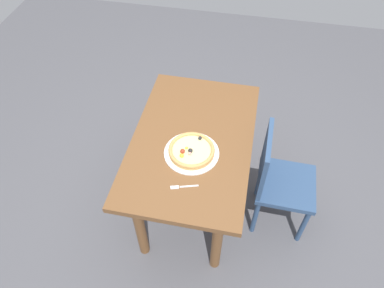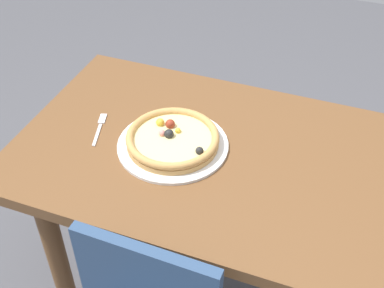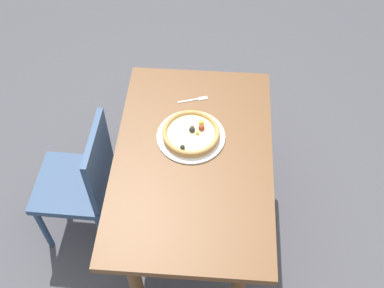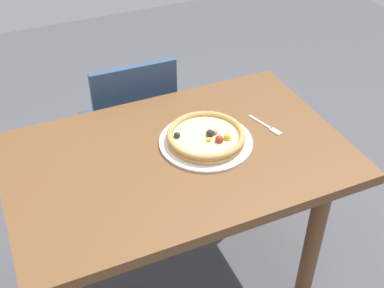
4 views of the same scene
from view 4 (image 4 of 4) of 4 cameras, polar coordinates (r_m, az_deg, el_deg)
The scene contains 6 objects.
ground_plane at distance 2.35m, azimuth -1.31°, elevation -15.59°, with size 6.00×6.00×0.00m, color #4C4C51.
dining_table at distance 1.88m, azimuth -1.58°, elevation -3.95°, with size 1.23×0.78×0.76m.
chair_near at distance 2.43m, azimuth -7.02°, elevation 1.94°, with size 0.41×0.41×0.87m.
plate at distance 1.85m, azimuth 1.60°, elevation 0.27°, with size 0.35×0.35×0.01m, color white.
pizza at distance 1.83m, azimuth 1.63°, elevation 0.89°, with size 0.29×0.29×0.05m.
fork at distance 1.95m, azimuth 8.63°, elevation 2.00°, with size 0.06×0.16×0.00m.
Camera 4 is at (0.51, 1.30, 1.89)m, focal length 46.58 mm.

